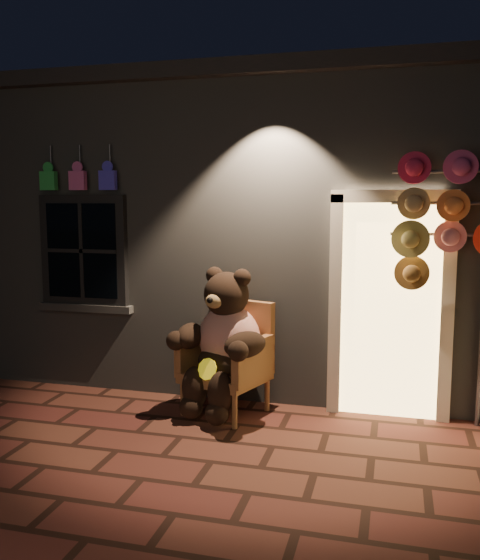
% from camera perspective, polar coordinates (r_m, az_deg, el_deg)
% --- Properties ---
extents(ground, '(60.00, 60.00, 0.00)m').
position_cam_1_polar(ground, '(5.00, -2.83, -17.08)').
color(ground, '#4E291E').
rests_on(ground, ground).
extents(shop_building, '(7.30, 5.95, 3.51)m').
position_cam_1_polar(shop_building, '(8.43, 5.37, 5.22)').
color(shop_building, slate).
rests_on(shop_building, ground).
extents(wicker_armchair, '(0.92, 0.88, 1.09)m').
position_cam_1_polar(wicker_armchair, '(5.93, -0.92, -7.44)').
color(wicker_armchair, brown).
rests_on(wicker_armchair, ground).
extents(teddy_bear, '(0.98, 0.91, 1.42)m').
position_cam_1_polar(teddy_bear, '(5.76, -1.58, -5.96)').
color(teddy_bear, red).
rests_on(teddy_bear, ground).
extents(hat_rack, '(1.46, 0.22, 2.56)m').
position_cam_1_polar(hat_rack, '(5.64, 21.41, 6.16)').
color(hat_rack, '#59595E').
rests_on(hat_rack, ground).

